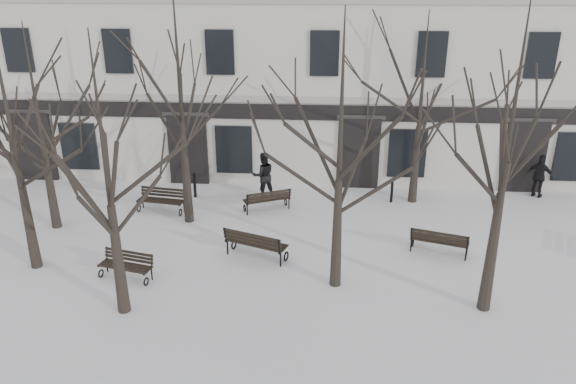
# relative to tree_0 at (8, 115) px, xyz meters

# --- Properties ---
(ground) EXTENTS (100.00, 100.00, 0.00)m
(ground) POSITION_rel_tree_0_xyz_m (6.56, -0.69, -4.73)
(ground) COLOR white
(ground) RESTS_ON ground
(building) EXTENTS (40.40, 10.20, 11.40)m
(building) POSITION_rel_tree_0_xyz_m (6.56, 12.27, 0.79)
(building) COLOR silver
(building) RESTS_ON ground
(tree_0) EXTENTS (5.30, 5.30, 7.57)m
(tree_0) POSITION_rel_tree_0_xyz_m (0.00, 0.00, 0.00)
(tree_0) COLOR black
(tree_0) RESTS_ON ground
(tree_1) EXTENTS (5.09, 5.09, 7.27)m
(tree_1) POSITION_rel_tree_0_xyz_m (3.45, -2.11, -0.19)
(tree_1) COLOR black
(tree_1) RESTS_ON ground
(tree_2) EXTENTS (5.36, 5.36, 7.66)m
(tree_2) POSITION_rel_tree_0_xyz_m (9.05, -0.40, 0.05)
(tree_2) COLOR black
(tree_2) RESTS_ON ground
(tree_3) EXTENTS (5.52, 5.52, 7.89)m
(tree_3) POSITION_rel_tree_0_xyz_m (13.00, -1.36, 0.20)
(tree_3) COLOR black
(tree_3) RESTS_ON ground
(tree_4) EXTENTS (4.86, 4.86, 6.95)m
(tree_4) POSITION_rel_tree_0_xyz_m (-0.64, 2.74, -0.39)
(tree_4) COLOR black
(tree_4) RESTS_ON ground
(tree_5) EXTENTS (5.79, 5.79, 8.27)m
(tree_5) POSITION_rel_tree_0_xyz_m (3.88, 3.53, 0.44)
(tree_5) COLOR black
(tree_5) RESTS_ON ground
(tree_6) EXTENTS (4.98, 4.98, 7.12)m
(tree_6) POSITION_rel_tree_0_xyz_m (12.09, 5.90, -0.28)
(tree_6) COLOR black
(tree_6) RESTS_ON ground
(bench_0) EXTENTS (1.67, 0.94, 0.80)m
(bench_0) POSITION_rel_tree_0_xyz_m (2.98, -0.46, -4.29)
(bench_0) COLOR black
(bench_0) RESTS_ON ground
(bench_1) EXTENTS (2.06, 1.36, 0.99)m
(bench_1) POSITION_rel_tree_0_xyz_m (6.58, 0.95, -4.19)
(bench_1) COLOR black
(bench_1) RESTS_ON ground
(bench_2) EXTENTS (1.87, 1.14, 0.90)m
(bench_2) POSITION_rel_tree_0_xyz_m (12.33, 1.61, -4.24)
(bench_2) COLOR black
(bench_2) RESTS_ON ground
(bench_3) EXTENTS (1.80, 0.88, 0.87)m
(bench_3) POSITION_rel_tree_0_xyz_m (2.68, 4.30, -4.26)
(bench_3) COLOR black
(bench_3) RESTS_ON ground
(bench_4) EXTENTS (1.80, 1.26, 0.87)m
(bench_4) POSITION_rel_tree_0_xyz_m (6.58, 4.60, -4.26)
(bench_4) COLOR black
(bench_4) RESTS_ON ground
(bollard_a) EXTENTS (0.13, 0.13, 1.03)m
(bollard_a) POSITION_rel_tree_0_xyz_m (3.61, 5.73, -4.18)
(bollard_a) COLOR black
(bollard_a) RESTS_ON ground
(bollard_b) EXTENTS (0.12, 0.12, 0.97)m
(bollard_b) POSITION_rel_tree_0_xyz_m (11.27, 5.76, -4.21)
(bollard_b) COLOR black
(bollard_b) RESTS_ON ground
(pedestrian_b) EXTENTS (1.08, 0.96, 1.85)m
(pedestrian_b) POSITION_rel_tree_0_xyz_m (6.30, 5.91, -4.73)
(pedestrian_b) COLOR black
(pedestrian_b) RESTS_ON ground
(pedestrian_c) EXTENTS (1.06, 0.94, 1.72)m
(pedestrian_c) POSITION_rel_tree_0_xyz_m (17.06, 6.69, -4.73)
(pedestrian_c) COLOR black
(pedestrian_c) RESTS_ON ground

